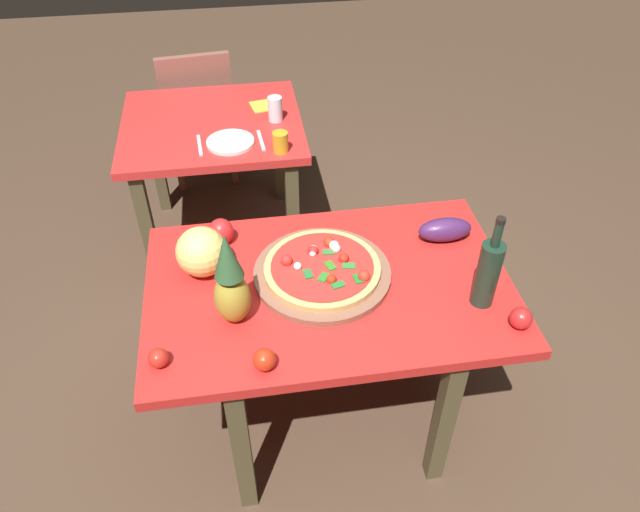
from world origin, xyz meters
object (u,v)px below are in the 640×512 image
object	(u,v)px
melon	(202,252)
knife_utensil	(261,140)
pizza_board	(322,274)
pizza	(323,267)
tomato_at_corner	(264,360)
napkin_folded	(265,105)
eggplant	(445,230)
dinner_plate	(230,142)
tomato_by_bottle	(521,318)
pineapple_left	(231,284)
display_table	(329,302)
wine_bottle	(488,272)
dining_chair	(198,109)
drinking_glass_water	(275,109)
drinking_glass_juice	(280,142)
tomato_beside_pepper	(158,358)
fork_utensil	(200,145)
background_table	(214,143)
bell_pepper	(221,232)

from	to	relation	value
melon	knife_utensil	world-z (taller)	melon
pizza_board	pizza	size ratio (longest dim) A/B	1.18
pizza_board	melon	bearing A→B (deg)	167.28
melon	tomato_at_corner	size ratio (longest dim) A/B	2.53
knife_utensil	napkin_folded	distance (m)	0.35
eggplant	dinner_plate	size ratio (longest dim) A/B	0.91
pizza_board	tomato_by_bottle	xyz separation A→B (m)	(0.58, -0.32, 0.02)
pineapple_left	melon	world-z (taller)	pineapple_left
tomato_at_corner	display_table	bearing A→B (deg)	52.81
wine_bottle	tomato_at_corner	distance (m)	0.76
eggplant	dinner_plate	xyz separation A→B (m)	(-0.76, 0.81, -0.04)
dining_chair	napkin_folded	bearing A→B (deg)	120.36
pizza_board	display_table	bearing A→B (deg)	-65.46
pineapple_left	drinking_glass_water	xyz separation A→B (m)	(0.26, 1.29, -0.10)
pizza_board	melon	distance (m)	0.42
drinking_glass_water	dinner_plate	distance (m)	0.30
pineapple_left	napkin_folded	distance (m)	1.47
dining_chair	drinking_glass_juice	world-z (taller)	dining_chair
display_table	pizza_board	distance (m)	0.11
dining_chair	tomato_by_bottle	distance (m)	2.37
pizza_board	pizza	xyz separation A→B (m)	(0.00, 0.00, 0.03)
tomato_beside_pepper	tomato_by_bottle	bearing A→B (deg)	-0.90
pizza	pineapple_left	xyz separation A→B (m)	(-0.31, -0.16, 0.11)
melon	dinner_plate	distance (m)	0.87
pineapple_left	eggplant	xyz separation A→B (m)	(0.79, 0.28, -0.11)
wine_bottle	dinner_plate	bearing A→B (deg)	124.23
pizza_board	fork_utensil	distance (m)	1.03
napkin_folded	knife_utensil	bearing A→B (deg)	-98.11
pizza_board	background_table	bearing A→B (deg)	107.27
knife_utensil	napkin_folded	size ratio (longest dim) A/B	1.29
dinner_plate	bell_pepper	bearing A→B (deg)	-94.86
pineapple_left	tomato_by_bottle	size ratio (longest dim) A/B	4.82
tomato_by_bottle	fork_utensil	xyz separation A→B (m)	(-1.00, 1.27, -0.03)
melon	eggplant	world-z (taller)	melon
napkin_folded	wine_bottle	bearing A→B (deg)	-68.37
wine_bottle	pineapple_left	size ratio (longest dim) A/B	1.00
dining_chair	bell_pepper	bearing A→B (deg)	88.33
dining_chair	napkin_folded	xyz separation A→B (m)	(0.37, -0.50, 0.25)
background_table	pineapple_left	distance (m)	1.35
pizza	tomato_beside_pepper	bearing A→B (deg)	-150.19
pizza	drinking_glass_water	distance (m)	1.13
bell_pepper	tomato_at_corner	world-z (taller)	bell_pepper
wine_bottle	napkin_folded	world-z (taller)	wine_bottle
pizza	drinking_glass_juice	size ratio (longest dim) A/B	4.26
display_table	tomato_by_bottle	world-z (taller)	tomato_by_bottle
pizza	tomato_at_corner	distance (m)	0.43
wine_bottle	display_table	bearing A→B (deg)	161.54
display_table	background_table	xyz separation A→B (m)	(-0.38, 1.20, -0.02)
pineapple_left	melon	xyz separation A→B (m)	(-0.10, 0.24, -0.07)
pizza	dinner_plate	size ratio (longest dim) A/B	1.83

